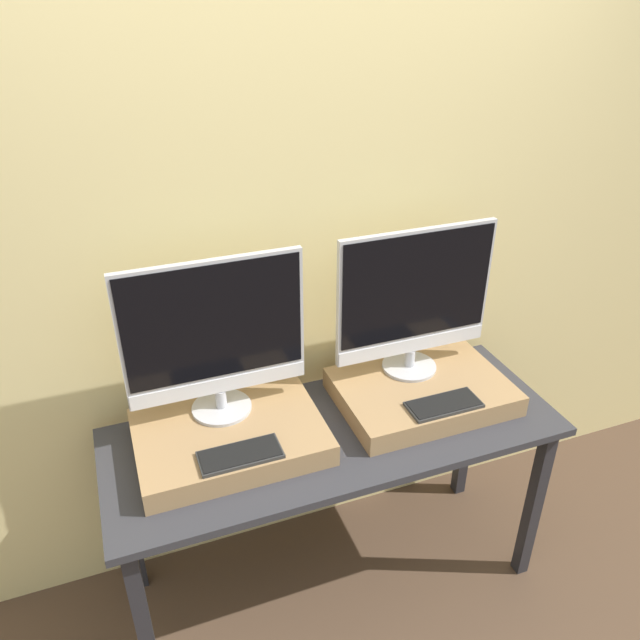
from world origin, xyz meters
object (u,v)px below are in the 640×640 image
Objects in this scene: keyboard_left at (240,455)px; monitor_right at (415,298)px; keyboard_right at (444,404)px; monitor_left at (215,335)px.

keyboard_left is 0.43× the size of monitor_right.
monitor_right is at bearing 90.00° from keyboard_right.
monitor_right reaches higher than keyboard_right.
monitor_right is at bearing 19.43° from keyboard_left.
monitor_left is 0.75m from monitor_right.
monitor_right is (0.75, 0.26, 0.30)m from keyboard_left.
keyboard_left is at bearing 180.00° from keyboard_right.
keyboard_right is (0.75, -0.26, -0.30)m from monitor_left.
keyboard_left is 0.75m from keyboard_right.
keyboard_right is at bearing 0.00° from keyboard_left.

